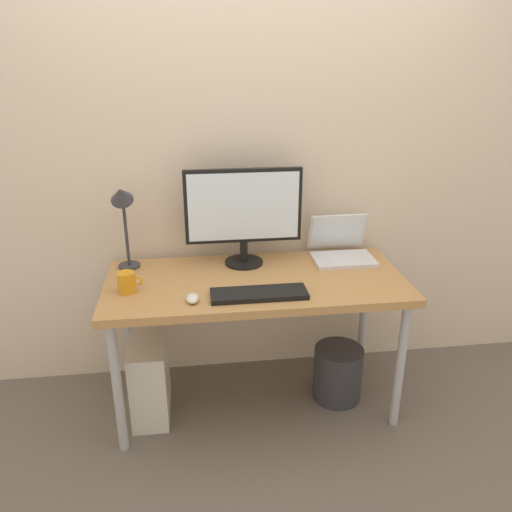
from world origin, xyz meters
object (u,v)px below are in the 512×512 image
(monitor, at_px, (243,211))
(desk_lamp, at_px, (123,208))
(keyboard, at_px, (259,294))
(laptop, at_px, (341,247))
(mouse, at_px, (193,298))
(wastebasket, at_px, (338,373))
(coffee_mug, at_px, (127,282))
(computer_tower, at_px, (150,378))
(desk, at_px, (256,290))

(monitor, bearing_deg, desk_lamp, 179.92)
(desk_lamp, distance_m, keyboard, 0.80)
(laptop, distance_m, mouse, 0.91)
(keyboard, xyz_separation_m, wastebasket, (0.45, 0.17, -0.59))
(laptop, relative_size, coffee_mug, 2.76)
(monitor, xyz_separation_m, wastebasket, (0.48, -0.22, -0.86))
(desk_lamp, bearing_deg, monitor, -0.08)
(computer_tower, bearing_deg, desk, 1.89)
(mouse, bearing_deg, wastebasket, 13.89)
(desk_lamp, bearing_deg, keyboard, -32.44)
(keyboard, bearing_deg, laptop, 39.47)
(mouse, bearing_deg, desk_lamp, 127.91)
(desk, xyz_separation_m, laptop, (0.49, 0.22, 0.12))
(mouse, distance_m, wastebasket, 0.98)
(desk, xyz_separation_m, wastebasket, (0.44, -0.02, -0.51))
(desk_lamp, distance_m, mouse, 0.60)
(laptop, xyz_separation_m, computer_tower, (-1.04, -0.24, -0.57))
(coffee_mug, height_order, wastebasket, coffee_mug)
(laptop, relative_size, mouse, 3.56)
(coffee_mug, bearing_deg, mouse, -25.07)
(monitor, height_order, wastebasket, monitor)
(laptop, xyz_separation_m, keyboard, (-0.50, -0.41, -0.04))
(desk_lamp, xyz_separation_m, keyboard, (0.62, -0.39, -0.31))
(wastebasket, bearing_deg, desk, 177.16)
(laptop, relative_size, computer_tower, 0.76)
(desk, bearing_deg, coffee_mug, -173.53)
(keyboard, relative_size, coffee_mug, 3.80)
(computer_tower, bearing_deg, desk_lamp, 110.07)
(monitor, bearing_deg, mouse, -123.89)
(computer_tower, relative_size, wastebasket, 1.40)
(keyboard, bearing_deg, mouse, -176.97)
(coffee_mug, bearing_deg, keyboard, -11.65)
(computer_tower, distance_m, wastebasket, 0.99)
(laptop, distance_m, coffee_mug, 1.14)
(desk, relative_size, coffee_mug, 12.60)
(monitor, height_order, coffee_mug, monitor)
(laptop, bearing_deg, monitor, -177.73)
(desk, height_order, mouse, mouse)
(laptop, distance_m, computer_tower, 1.21)
(mouse, relative_size, wastebasket, 0.30)
(laptop, bearing_deg, coffee_mug, -165.22)
(desk_lamp, height_order, keyboard, desk_lamp)
(computer_tower, bearing_deg, monitor, 23.05)
(keyboard, distance_m, computer_tower, 0.77)
(desk_lamp, xyz_separation_m, computer_tower, (0.08, -0.22, -0.84))
(desk, height_order, wastebasket, desk)
(laptop, xyz_separation_m, wastebasket, (-0.05, -0.24, -0.63))
(keyboard, xyz_separation_m, coffee_mug, (-0.60, 0.12, 0.04))
(keyboard, bearing_deg, computer_tower, 162.08)
(mouse, bearing_deg, computer_tower, 141.45)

